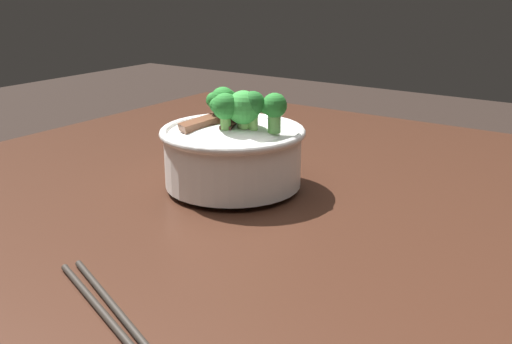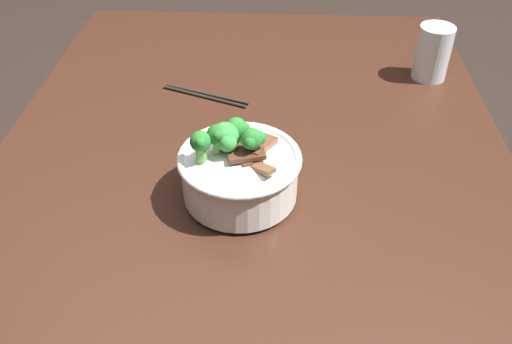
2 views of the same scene
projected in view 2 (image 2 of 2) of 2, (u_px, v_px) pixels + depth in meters
dining_table at (252, 201)px, 1.12m from camera, size 1.38×1.01×0.78m
rice_bowl at (239, 169)px, 0.91m from camera, size 0.21×0.21×0.15m
drinking_glass at (432, 56)px, 1.25m from camera, size 0.08×0.08×0.13m
chopsticks_pair at (205, 95)px, 1.22m from camera, size 0.09×0.20×0.01m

